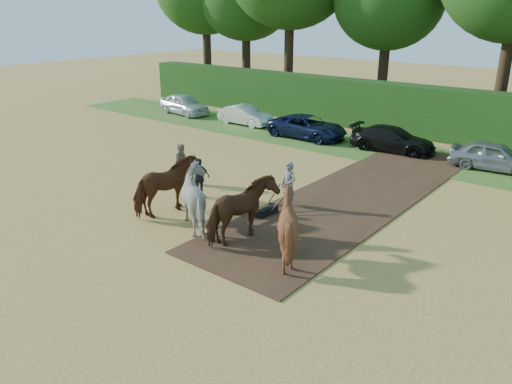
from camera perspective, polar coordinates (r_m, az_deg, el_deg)
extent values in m
plane|color=gold|center=(16.58, -4.71, -5.88)|extent=(120.00, 120.00, 0.00)
cube|color=#472D1C|center=(21.08, 11.50, -0.31)|extent=(4.50, 17.00, 0.05)
cube|color=#38601E|center=(27.76, 15.56, 4.32)|extent=(50.00, 5.00, 0.03)
cube|color=#14380F|center=(31.52, 19.19, 8.57)|extent=(46.00, 1.60, 3.00)
imported|color=tan|center=(21.97, -8.38, 3.15)|extent=(1.03, 1.10, 1.80)
imported|color=#22262E|center=(20.30, -6.55, 1.58)|extent=(0.65, 1.05, 1.66)
imported|color=#602C18|center=(18.75, -10.18, 0.59)|extent=(1.41, 2.66, 2.16)
imported|color=beige|center=(17.44, -6.22, -0.71)|extent=(2.31, 2.04, 2.16)
imported|color=#552D1A|center=(16.24, -1.64, -2.22)|extent=(1.41, 2.66, 2.16)
imported|color=brown|center=(15.17, 3.63, -3.92)|extent=(1.93, 2.13, 2.16)
cube|color=black|center=(18.60, 1.21, -2.21)|extent=(0.45, 0.96, 0.36)
cube|color=brown|center=(18.12, -0.13, -2.21)|extent=(0.25, 1.44, 0.10)
cylinder|color=brown|center=(18.98, 1.89, -0.48)|extent=(0.10, 1.05, 0.76)
cylinder|color=brown|center=(18.70, 2.91, -0.83)|extent=(0.31, 1.03, 0.76)
imported|color=gray|center=(19.20, 3.75, 0.79)|extent=(0.70, 0.50, 1.80)
imported|color=silver|center=(37.14, -8.22, 9.89)|extent=(4.50, 2.28, 1.47)
imported|color=silver|center=(33.39, -1.24, 8.76)|extent=(3.86, 1.37, 1.27)
imported|color=#131B3C|center=(30.00, 5.89, 7.41)|extent=(4.83, 2.23, 1.34)
imported|color=black|center=(27.99, 15.35, 5.84)|extent=(4.70, 2.23, 1.32)
imported|color=gray|center=(26.31, 25.58, 3.71)|extent=(4.16, 2.01, 1.37)
cylinder|color=#382616|center=(45.16, -5.56, 14.62)|extent=(0.70, 0.70, 5.85)
cylinder|color=#382616|center=(42.88, -1.11, 14.11)|extent=(0.70, 0.70, 5.40)
cylinder|color=#382616|center=(39.00, 3.74, 14.29)|extent=(0.70, 0.70, 6.53)
cylinder|color=#382616|center=(36.88, 14.23, 12.34)|extent=(0.70, 0.70, 5.17)
cylinder|color=#382616|center=(33.31, 26.24, 10.90)|extent=(0.70, 0.70, 6.08)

